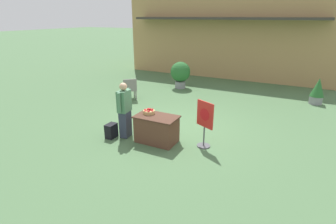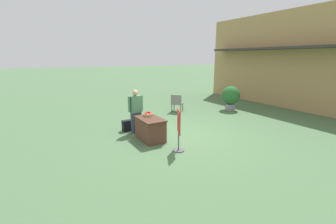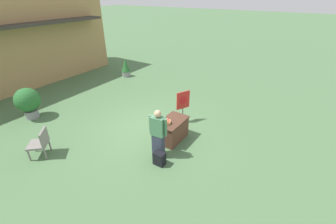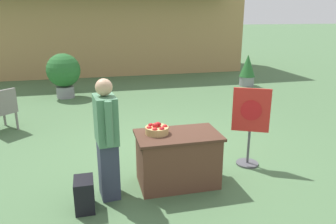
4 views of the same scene
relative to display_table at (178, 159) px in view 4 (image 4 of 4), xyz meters
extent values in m
plane|color=#4C7047|center=(0.11, 1.10, -0.39)|extent=(120.00, 120.00, 0.00)
cube|color=tan|center=(-0.72, 10.40, 2.22)|extent=(11.73, 3.52, 5.22)
cube|color=brown|center=(0.00, 0.00, -0.02)|extent=(1.11, 0.67, 0.73)
cube|color=#492C20|center=(0.00, 0.00, 0.36)|extent=(1.18, 0.71, 0.04)
cylinder|color=tan|center=(-0.28, 0.08, 0.43)|extent=(0.33, 0.33, 0.10)
sphere|color=red|center=(-0.17, 0.07, 0.47)|extent=(0.08, 0.08, 0.08)
sphere|color=#A30F14|center=(-0.24, 0.18, 0.47)|extent=(0.08, 0.08, 0.08)
sphere|color=#A30F14|center=(-0.35, 0.17, 0.47)|extent=(0.08, 0.08, 0.08)
sphere|color=red|center=(-0.40, 0.06, 0.47)|extent=(0.08, 0.08, 0.08)
sphere|color=red|center=(-0.33, -0.03, 0.47)|extent=(0.08, 0.08, 0.08)
sphere|color=red|center=(-0.24, -0.03, 0.47)|extent=(0.08, 0.08, 0.08)
sphere|color=#A30F14|center=(-0.27, 0.09, 0.50)|extent=(0.08, 0.08, 0.08)
sphere|color=red|center=(-0.27, 0.11, 0.50)|extent=(0.08, 0.08, 0.08)
sphere|color=red|center=(-0.31, 0.08, 0.50)|extent=(0.08, 0.08, 0.08)
cube|color=#33384C|center=(-0.99, -0.11, 0.00)|extent=(0.28, 0.36, 0.78)
cube|color=#4C7F5B|center=(-0.99, -0.11, 0.71)|extent=(0.30, 0.45, 0.62)
sphere|color=tan|center=(-0.99, -0.11, 1.13)|extent=(0.22, 0.22, 0.22)
cylinder|color=#4C7F5B|center=(-1.02, 0.15, 0.73)|extent=(0.09, 0.09, 0.57)
cylinder|color=#4C7F5B|center=(-0.96, -0.36, 0.73)|extent=(0.09, 0.09, 0.57)
cube|color=black|center=(-1.32, -0.37, -0.18)|extent=(0.24, 0.34, 0.42)
cylinder|color=#4C4C51|center=(1.28, 0.33, -0.37)|extent=(0.36, 0.36, 0.03)
cylinder|color=#4C4C51|center=(1.28, 0.33, -0.08)|extent=(0.04, 0.04, 0.55)
cube|color=red|center=(1.28, 0.33, 0.54)|extent=(0.54, 0.28, 0.70)
cylinder|color=red|center=(1.27, 0.31, 0.54)|extent=(0.30, 0.15, 0.33)
cylinder|color=gray|center=(-3.04, 3.38, -0.19)|extent=(0.05, 0.05, 0.39)
cylinder|color=gray|center=(-2.72, 3.04, -0.19)|extent=(0.05, 0.05, 0.39)
cube|color=gray|center=(-2.88, 2.87, 0.29)|extent=(0.44, 0.42, 0.46)
cylinder|color=gray|center=(-1.87, 5.68, -0.22)|extent=(0.51, 0.51, 0.33)
sphere|color=#28662D|center=(-1.87, 5.68, 0.42)|extent=(0.96, 0.96, 0.96)
cylinder|color=gray|center=(4.06, 5.90, -0.23)|extent=(0.49, 0.49, 0.32)
cone|color=#28662D|center=(4.06, 5.90, 0.30)|extent=(0.53, 0.53, 0.74)
camera|label=1|loc=(3.34, -5.83, 2.97)|focal=28.00mm
camera|label=2|loc=(6.63, -3.17, 2.41)|focal=24.00mm
camera|label=3|loc=(-5.57, -3.46, 4.26)|focal=24.00mm
camera|label=4|loc=(-1.15, -4.15, 2.01)|focal=35.00mm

